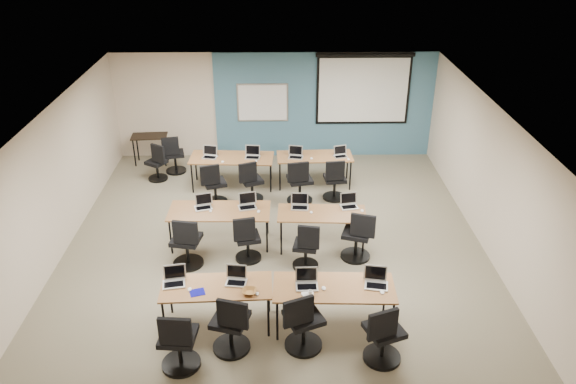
{
  "coord_description": "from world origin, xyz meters",
  "views": [
    {
      "loc": [
        0.07,
        -9.06,
        5.92
      ],
      "look_at": [
        0.26,
        0.4,
        1.02
      ],
      "focal_mm": 35.0,
      "sensor_mm": 36.0,
      "label": 1
    }
  ],
  "objects_px": {
    "training_table_mid_left": "(219,212)",
    "task_chair_2": "(302,326)",
    "laptop_10": "(296,154)",
    "training_table_back_right": "(315,158)",
    "utility_table": "(150,139)",
    "spare_chair_a": "(174,157)",
    "task_chair_4": "(187,246)",
    "task_chair_11": "(335,183)",
    "laptop_6": "(300,204)",
    "task_chair_3": "(383,338)",
    "training_table_mid_right": "(322,215)",
    "laptop_7": "(349,203)",
    "task_chair_6": "(306,250)",
    "whiteboard": "(263,103)",
    "laptop_5": "(247,204)",
    "task_chair_0": "(179,345)",
    "task_chair_10": "(299,185)",
    "laptop_0": "(174,279)",
    "projector_screen": "(363,85)",
    "laptop_4": "(203,204)",
    "training_table_back_left": "(232,159)",
    "laptop_11": "(340,154)",
    "laptop_2": "(307,282)",
    "task_chair_7": "(358,239)",
    "training_table_front_left": "(217,289)",
    "laptop_1": "(236,278)",
    "task_chair_9": "(251,184)",
    "training_table_front_right": "(334,289)",
    "spare_chair_b": "(157,165)",
    "task_chair_1": "(231,328)",
    "laptop_9": "(253,154)",
    "task_chair_8": "(214,187)",
    "laptop_8": "(210,154)",
    "laptop_3": "(376,281)"
  },
  "relations": [
    {
      "from": "task_chair_4",
      "to": "task_chair_11",
      "type": "relative_size",
      "value": 1.04
    },
    {
      "from": "laptop_9",
      "to": "spare_chair_b",
      "type": "distance_m",
      "value": 2.33
    },
    {
      "from": "training_table_front_left",
      "to": "laptop_1",
      "type": "distance_m",
      "value": 0.33
    },
    {
      "from": "laptop_8",
      "to": "task_chair_9",
      "type": "relative_size",
      "value": 0.34
    },
    {
      "from": "laptop_6",
      "to": "task_chair_9",
      "type": "bearing_deg",
      "value": 126.4
    },
    {
      "from": "training_table_back_left",
      "to": "laptop_11",
      "type": "relative_size",
      "value": 6.3
    },
    {
      "from": "laptop_3",
      "to": "task_chair_11",
      "type": "bearing_deg",
      "value": 104.03
    },
    {
      "from": "training_table_mid_left",
      "to": "task_chair_2",
      "type": "xyz_separation_m",
      "value": [
        1.45,
        -2.93,
        -0.26
      ]
    },
    {
      "from": "laptop_8",
      "to": "spare_chair_a",
      "type": "relative_size",
      "value": 0.33
    },
    {
      "from": "laptop_3",
      "to": "task_chair_9",
      "type": "bearing_deg",
      "value": 127.67
    },
    {
      "from": "spare_chair_a",
      "to": "laptop_5",
      "type": "bearing_deg",
      "value": -70.65
    },
    {
      "from": "task_chair_2",
      "to": "spare_chair_a",
      "type": "xyz_separation_m",
      "value": [
        -2.86,
        6.17,
        -0.03
      ]
    },
    {
      "from": "laptop_6",
      "to": "task_chair_3",
      "type": "bearing_deg",
      "value": -67.43
    },
    {
      "from": "laptop_4",
      "to": "task_chair_9",
      "type": "relative_size",
      "value": 0.33
    },
    {
      "from": "laptop_6",
      "to": "task_chair_9",
      "type": "height_order",
      "value": "laptop_6"
    },
    {
      "from": "laptop_6",
      "to": "laptop_10",
      "type": "height_order",
      "value": "laptop_6"
    },
    {
      "from": "training_table_mid_left",
      "to": "task_chair_6",
      "type": "distance_m",
      "value": 1.86
    },
    {
      "from": "laptop_11",
      "to": "task_chair_4",
      "type": "bearing_deg",
      "value": -147.96
    },
    {
      "from": "task_chair_4",
      "to": "laptop_7",
      "type": "bearing_deg",
      "value": 26.67
    },
    {
      "from": "laptop_5",
      "to": "laptop_2",
      "type": "bearing_deg",
      "value": -81.37
    },
    {
      "from": "projector_screen",
      "to": "laptop_4",
      "type": "bearing_deg",
      "value": -131.28
    },
    {
      "from": "task_chair_3",
      "to": "laptop_5",
      "type": "distance_m",
      "value": 3.95
    },
    {
      "from": "whiteboard",
      "to": "task_chair_0",
      "type": "relative_size",
      "value": 1.24
    },
    {
      "from": "laptop_10",
      "to": "task_chair_2",
      "type": "bearing_deg",
      "value": -79.38
    },
    {
      "from": "whiteboard",
      "to": "laptop_8",
      "type": "bearing_deg",
      "value": -124.93
    },
    {
      "from": "task_chair_7",
      "to": "task_chair_2",
      "type": "bearing_deg",
      "value": -97.51
    },
    {
      "from": "task_chair_9",
      "to": "laptop_4",
      "type": "bearing_deg",
      "value": -138.57
    },
    {
      "from": "laptop_6",
      "to": "task_chair_6",
      "type": "bearing_deg",
      "value": -80.15
    },
    {
      "from": "whiteboard",
      "to": "laptop_5",
      "type": "distance_m",
      "value": 4.12
    },
    {
      "from": "training_table_front_right",
      "to": "spare_chair_b",
      "type": "height_order",
      "value": "spare_chair_b"
    },
    {
      "from": "training_table_mid_right",
      "to": "task_chair_0",
      "type": "height_order",
      "value": "task_chair_0"
    },
    {
      "from": "training_table_mid_left",
      "to": "task_chair_2",
      "type": "relative_size",
      "value": 1.85
    },
    {
      "from": "task_chair_1",
      "to": "task_chair_10",
      "type": "relative_size",
      "value": 1.0
    },
    {
      "from": "training_table_mid_right",
      "to": "laptop_9",
      "type": "xyz_separation_m",
      "value": [
        -1.4,
        2.62,
        0.11
      ]
    },
    {
      "from": "laptop_10",
      "to": "task_chair_10",
      "type": "relative_size",
      "value": 0.31
    },
    {
      "from": "task_chair_4",
      "to": "task_chair_7",
      "type": "bearing_deg",
      "value": 13.67
    },
    {
      "from": "projector_screen",
      "to": "laptop_3",
      "type": "distance_m",
      "value": 6.66
    },
    {
      "from": "laptop_7",
      "to": "task_chair_7",
      "type": "relative_size",
      "value": 0.31
    },
    {
      "from": "training_table_mid_right",
      "to": "laptop_7",
      "type": "relative_size",
      "value": 5.13
    },
    {
      "from": "task_chair_1",
      "to": "laptop_2",
      "type": "xyz_separation_m",
      "value": [
        1.12,
        0.6,
        0.36
      ]
    },
    {
      "from": "training_table_back_left",
      "to": "utility_table",
      "type": "relative_size",
      "value": 2.18
    },
    {
      "from": "laptop_11",
      "to": "spare_chair_b",
      "type": "distance_m",
      "value": 4.31
    },
    {
      "from": "task_chair_0",
      "to": "laptop_10",
      "type": "height_order",
      "value": "task_chair_0"
    },
    {
      "from": "laptop_4",
      "to": "task_chair_8",
      "type": "distance_m",
      "value": 1.53
    },
    {
      "from": "laptop_0",
      "to": "laptop_10",
      "type": "xyz_separation_m",
      "value": [
        2.01,
        4.73,
        -0.0
      ]
    },
    {
      "from": "training_table_front_left",
      "to": "task_chair_7",
      "type": "distance_m",
      "value": 2.99
    },
    {
      "from": "training_table_back_right",
      "to": "utility_table",
      "type": "xyz_separation_m",
      "value": [
        -4.05,
        1.29,
        -0.03
      ]
    },
    {
      "from": "training_table_mid_right",
      "to": "task_chair_11",
      "type": "xyz_separation_m",
      "value": [
        0.43,
        1.91,
        -0.27
      ]
    },
    {
      "from": "training_table_mid_left",
      "to": "task_chair_2",
      "type": "bearing_deg",
      "value": -62.32
    },
    {
      "from": "task_chair_4",
      "to": "task_chair_1",
      "type": "bearing_deg",
      "value": -56.13
    }
  ]
}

